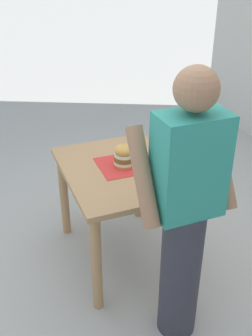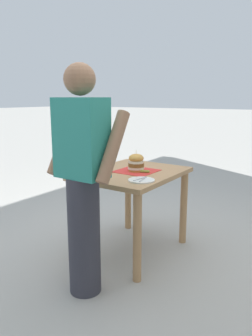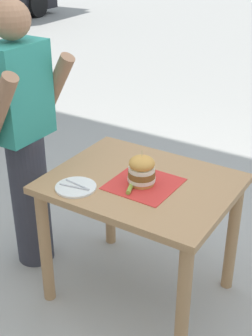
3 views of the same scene
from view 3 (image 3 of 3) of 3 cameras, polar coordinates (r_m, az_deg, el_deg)
name	(u,v)px [view 3 (image 3 of 3)]	position (r m, az deg, el deg)	size (l,w,h in m)	color
ground_plane	(140,291)	(3.02, 1.67, -14.72)	(80.00, 80.00, 0.00)	#ADAAA3
patio_table	(141,203)	(2.63, 1.86, -4.29)	(0.79, 1.00, 0.79)	tan
serving_paper	(144,184)	(2.52, 2.19, -1.95)	(0.35, 0.35, 0.00)	red
sandwich	(142,170)	(2.48, 1.93, -0.27)	(0.15, 0.15, 0.20)	gold
pickle_spear	(130,189)	(2.44, 0.45, -2.57)	(0.02, 0.02, 0.08)	#8EA83D
side_plate_with_forks	(76,187)	(2.49, -6.14, -2.34)	(0.22, 0.22, 0.02)	white
diner_across_table	(24,139)	(2.88, -12.29, 3.50)	(0.55, 0.35, 1.69)	#33333D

